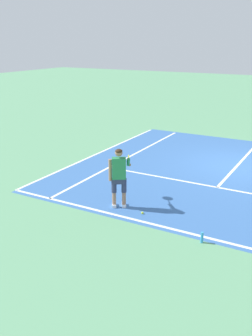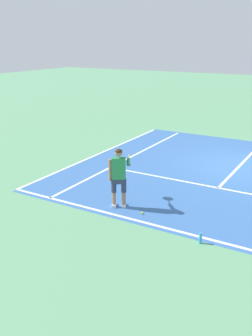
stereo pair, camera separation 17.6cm
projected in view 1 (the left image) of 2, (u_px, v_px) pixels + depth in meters
The scene contains 10 objects.
ground_plane at pixel (237, 166), 14.44m from camera, with size 80.00×80.00×0.00m, color #609E70.
court_inner_surface at pixel (230, 174), 13.56m from camera, with size 10.98×10.16×0.00m, color #3866A8.
line_baseline at pixel (178, 230), 9.53m from camera, with size 10.98×0.10×0.01m, color white.
line_service at pixel (217, 187), 12.30m from camera, with size 8.23×0.10×0.01m, color white.
line_centre_service at pixel (241, 161), 14.94m from camera, with size 0.10×6.40×0.01m, color white.
line_singles_left at pixel (129, 157), 15.47m from camera, with size 0.10×9.76×0.01m, color white.
line_doubles_left at pixel (100, 152), 16.11m from camera, with size 0.10×9.76×0.01m, color white.
tennis_player at pixel (119, 174), 10.59m from camera, with size 0.56×1.22×1.71m.
tennis_ball_near_feet at pixel (142, 213), 10.42m from camera, with size 0.07×0.07×0.07m, color #CCE02D.
water_bottle at pixel (202, 237), 8.92m from camera, with size 0.07×0.07×0.27m, color #3393D6.
Camera 1 is at (3.05, -14.01, 4.52)m, focal length 40.85 mm.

